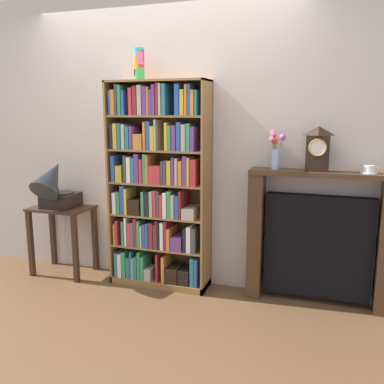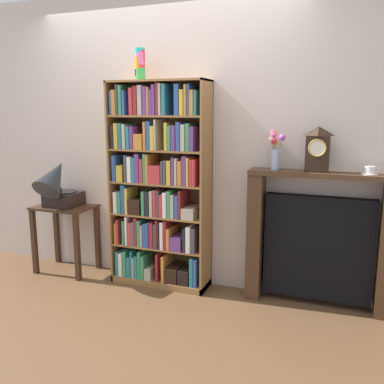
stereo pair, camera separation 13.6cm
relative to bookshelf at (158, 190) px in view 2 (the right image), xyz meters
name	(u,v)px [view 2 (the right image)]	position (x,y,z in m)	size (l,w,h in m)	color
ground_plane	(157,287)	(0.01, -0.08, -0.90)	(8.12, 6.40, 0.02)	brown
wall_back	(187,141)	(0.20, 0.20, 0.43)	(5.12, 0.08, 2.65)	beige
bookshelf	(158,190)	(0.00, 0.00, 0.00)	(0.90, 0.30, 1.85)	olive
cup_stack	(140,64)	(-0.14, -0.02, 1.09)	(0.09, 0.09, 0.27)	green
side_table_left	(65,223)	(-1.00, -0.05, -0.40)	(0.57, 0.40, 0.67)	#382316
gramophone	(57,184)	(-1.00, -0.13, 0.01)	(0.30, 0.49, 0.52)	black
fireplace_mantel	(318,241)	(1.40, 0.07, -0.35)	(1.14, 0.21, 1.12)	#472D1C
mantel_clock	(318,149)	(1.36, 0.05, 0.40)	(0.18, 0.12, 0.35)	black
flower_vase	(275,148)	(1.02, 0.06, 0.40)	(0.14, 0.10, 0.32)	#99B2D1
teacup_with_saucer	(370,171)	(1.74, 0.05, 0.25)	(0.13, 0.12, 0.06)	white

